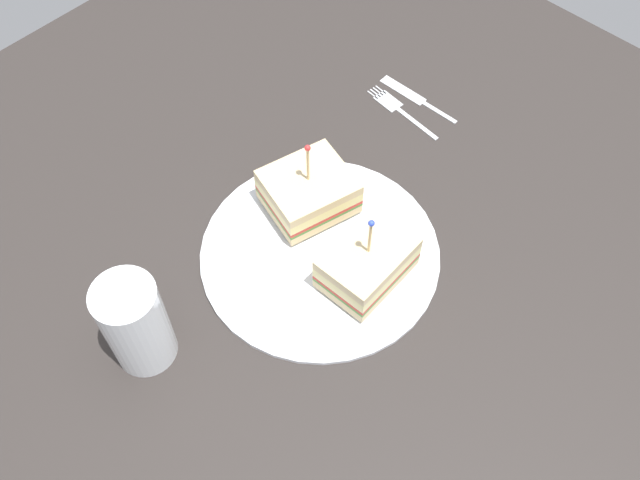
# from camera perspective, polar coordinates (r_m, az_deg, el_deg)

# --- Properties ---
(ground_plane) EXTENTS (1.14, 1.14, 0.02)m
(ground_plane) POSITION_cam_1_polar(r_m,az_deg,el_deg) (0.83, -0.00, -1.54)
(ground_plane) COLOR #2D2826
(plate) EXTENTS (0.28, 0.28, 0.01)m
(plate) POSITION_cam_1_polar(r_m,az_deg,el_deg) (0.81, -0.00, -0.98)
(plate) COLOR white
(plate) RESTS_ON ground_plane
(sandwich_half_front) EXTENTS (0.07, 0.10, 0.10)m
(sandwich_half_front) POSITION_cam_1_polar(r_m,az_deg,el_deg) (0.77, 3.82, -1.84)
(sandwich_half_front) COLOR beige
(sandwich_half_front) RESTS_ON plate
(sandwich_half_back) EXTENTS (0.11, 0.12, 0.10)m
(sandwich_half_back) POSITION_cam_1_polar(r_m,az_deg,el_deg) (0.83, -0.93, 3.94)
(sandwich_half_back) COLOR beige
(sandwich_half_back) RESTS_ON plate
(drink_glass) EXTENTS (0.06, 0.06, 0.12)m
(drink_glass) POSITION_cam_1_polar(r_m,az_deg,el_deg) (0.74, -14.54, -6.72)
(drink_glass) COLOR gold
(drink_glass) RESTS_ON ground_plane
(fork) EXTENTS (0.12, 0.03, 0.00)m
(fork) POSITION_cam_1_polar(r_m,az_deg,el_deg) (0.97, 6.13, 10.61)
(fork) COLOR silver
(fork) RESTS_ON ground_plane
(knife) EXTENTS (0.12, 0.02, 0.00)m
(knife) POSITION_cam_1_polar(r_m,az_deg,el_deg) (0.99, 7.62, 11.37)
(knife) COLOR silver
(knife) RESTS_ON ground_plane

